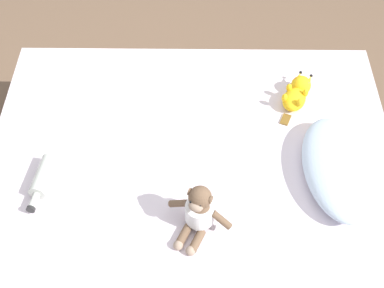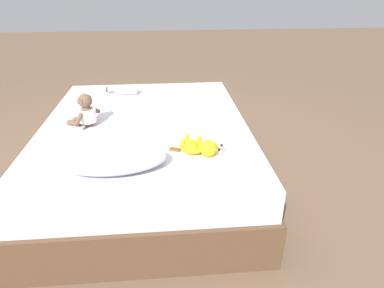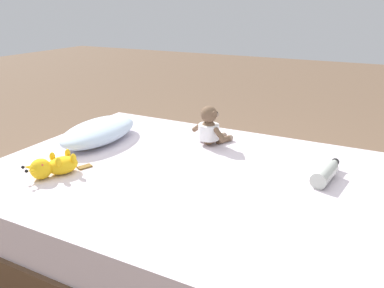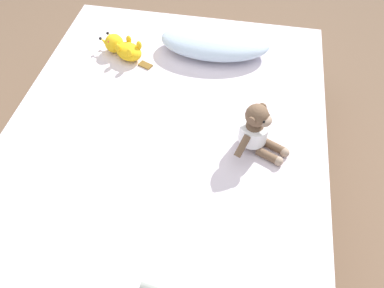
{
  "view_description": "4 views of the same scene",
  "coord_description": "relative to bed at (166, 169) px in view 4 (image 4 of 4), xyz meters",
  "views": [
    {
      "loc": [
        1.67,
        0.02,
        2.53
      ],
      "look_at": [
        0.0,
        0.0,
        0.55
      ],
      "focal_mm": 52.87,
      "sensor_mm": 36.0,
      "label": 1
    },
    {
      "loc": [
        -0.15,
        2.24,
        1.44
      ],
      "look_at": [
        -0.3,
        0.5,
        0.56
      ],
      "focal_mm": 31.1,
      "sensor_mm": 36.0,
      "label": 2
    },
    {
      "loc": [
        -1.54,
        -0.84,
        1.28
      ],
      "look_at": [
        0.07,
        -0.02,
        0.61
      ],
      "focal_mm": 35.87,
      "sensor_mm": 36.0,
      "label": 3
    },
    {
      "loc": [
        0.31,
        -0.96,
        1.76
      ],
      "look_at": [
        0.15,
        -0.09,
        0.6
      ],
      "focal_mm": 33.87,
      "sensor_mm": 36.0,
      "label": 4
    }
  ],
  "objects": [
    {
      "name": "plush_monkey",
      "position": [
        0.4,
        0.03,
        0.35
      ],
      "size": [
        0.25,
        0.27,
        0.24
      ],
      "color": "brown",
      "rests_on": "bed"
    },
    {
      "name": "bed",
      "position": [
        0.0,
        0.0,
        0.0
      ],
      "size": [
        1.49,
        1.95,
        0.5
      ],
      "color": "brown",
      "rests_on": "ground_plane"
    },
    {
      "name": "ground_plane",
      "position": [
        0.0,
        0.0,
        -0.24
      ],
      "size": [
        16.0,
        16.0,
        0.0
      ],
      "primitive_type": "plane",
      "color": "brown"
    },
    {
      "name": "pillow",
      "position": [
        0.14,
        0.64,
        0.32
      ],
      "size": [
        0.6,
        0.33,
        0.13
      ],
      "color": "silver",
      "rests_on": "bed"
    },
    {
      "name": "plush_yellow_creature",
      "position": [
        -0.34,
        0.52,
        0.3
      ],
      "size": [
        0.32,
        0.2,
        0.1
      ],
      "color": "yellow",
      "rests_on": "bed"
    }
  ]
}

